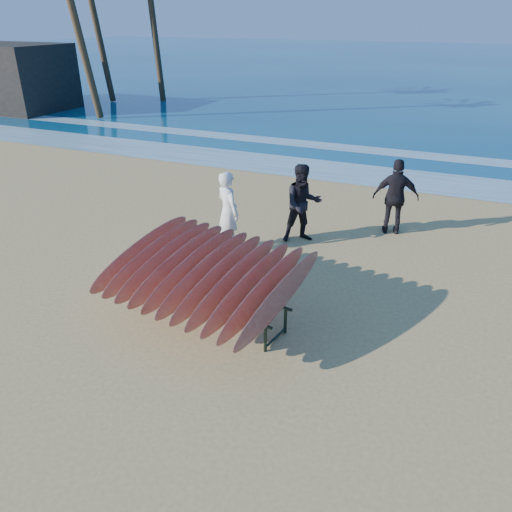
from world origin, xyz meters
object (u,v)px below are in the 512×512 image
object	(u,v)px
surfboard_rack	(205,273)
person_white	(228,212)
person_dark_a	(303,204)
person_dark_b	(396,197)

from	to	relation	value
surfboard_rack	person_white	distance (m)	2.91
person_white	person_dark_a	distance (m)	1.84
surfboard_rack	person_white	bearing A→B (deg)	118.04
surfboard_rack	person_dark_b	world-z (taller)	person_dark_b
person_dark_a	person_dark_b	size ratio (longest dim) A/B	1.00
surfboard_rack	person_dark_b	xyz separation A→B (m)	(2.47, 5.33, 0.06)
person_white	person_dark_b	world-z (taller)	person_dark_b
person_white	person_dark_a	size ratio (longest dim) A/B	1.00
person_dark_a	surfboard_rack	bearing A→B (deg)	-131.28
person_white	person_dark_b	size ratio (longest dim) A/B	1.00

